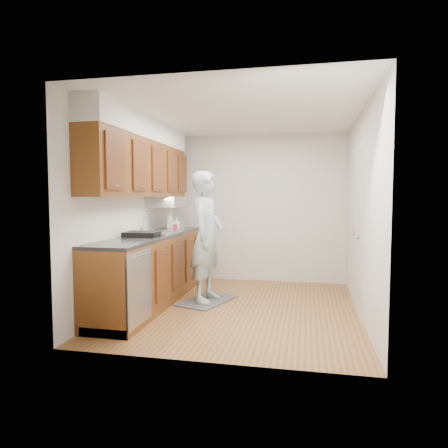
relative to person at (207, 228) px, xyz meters
name	(u,v)px	position (x,y,z in m)	size (l,w,h in m)	color
floor	(239,308)	(0.49, -0.23, -1.03)	(3.50, 3.50, 0.00)	#965F39
ceiling	(240,114)	(0.49, -0.23, 1.47)	(3.50, 3.50, 0.00)	white
wall_left	(131,211)	(-1.01, -0.23, 0.22)	(0.02, 3.50, 2.50)	silver
wall_right	(362,213)	(1.99, -0.23, 0.22)	(0.02, 3.50, 2.50)	silver
wall_back	(256,208)	(0.49, 1.52, 0.22)	(3.00, 0.02, 2.50)	silver
counter	(152,267)	(-0.71, -0.23, -0.54)	(0.64, 2.80, 1.30)	brown
upper_cabinets	(143,160)	(-0.84, -0.19, 0.92)	(0.47, 2.80, 1.21)	brown
closet_door	(357,230)	(1.98, 0.07, 0.00)	(0.02, 1.22, 2.05)	silver
floor_mat	(207,301)	(0.00, 0.00, -1.02)	(0.52, 0.88, 0.02)	#5C5C5F
person	(207,228)	(0.00, 0.00, 0.00)	(0.71, 0.47, 2.02)	#A5BFC8
soap_bottle_a	(170,220)	(-0.73, 0.56, 0.06)	(0.11, 0.11, 0.30)	white
soap_bottle_b	(177,224)	(-0.59, 0.46, 0.02)	(0.09, 0.09, 0.20)	white
soda_can	(175,228)	(-0.55, 0.26, -0.03)	(0.06, 0.06, 0.11)	red
steel_can	(182,226)	(-0.51, 0.47, -0.02)	(0.07, 0.07, 0.12)	#A5A5AA
dish_rack	(142,234)	(-0.72, -0.54, -0.05)	(0.42, 0.35, 0.07)	black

